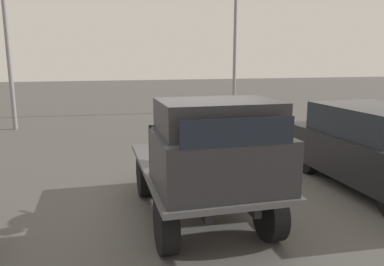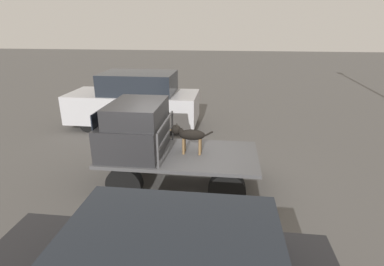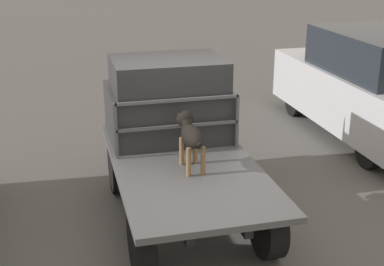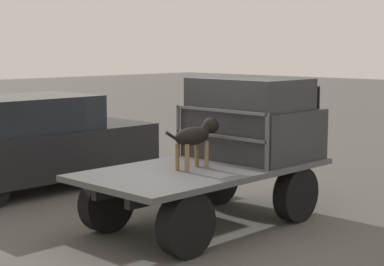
% 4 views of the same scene
% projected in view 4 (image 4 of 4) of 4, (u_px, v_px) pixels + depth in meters
% --- Properties ---
extents(ground_plane, '(80.00, 80.00, 0.00)m').
position_uv_depth(ground_plane, '(204.00, 226.00, 9.08)').
color(ground_plane, '#514F4C').
extents(flatbed_truck, '(3.64, 1.86, 0.86)m').
position_uv_depth(flatbed_truck, '(204.00, 184.00, 9.00)').
color(flatbed_truck, black).
rests_on(flatbed_truck, ground).
extents(truck_cab, '(1.38, 1.74, 1.20)m').
position_uv_depth(truck_cab, '(252.00, 120.00, 9.63)').
color(truck_cab, '#28282B').
rests_on(truck_cab, flatbed_truck).
extents(truck_headboard, '(0.04, 1.74, 0.78)m').
position_uv_depth(truck_headboard, '(220.00, 128.00, 9.12)').
color(truck_headboard, '#4C4C4F').
rests_on(truck_headboard, flatbed_truck).
extents(dog, '(1.02, 0.25, 0.72)m').
position_uv_depth(dog, '(197.00, 135.00, 8.74)').
color(dog, brown).
rests_on(dog, flatbed_truck).
extents(parked_sedan, '(4.27, 1.86, 1.67)m').
position_uv_depth(parked_sedan, '(33.00, 143.00, 11.39)').
color(parked_sedan, black).
rests_on(parked_sedan, ground).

